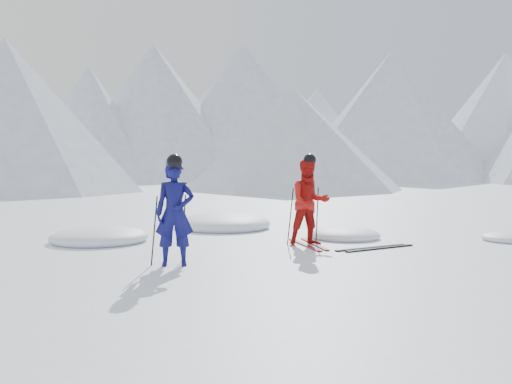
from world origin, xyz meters
TOP-DOWN VIEW (x-y plane):
  - ground at (0.00, 0.00)m, footprint 160.00×160.00m
  - mountain_range at (5.71, 35.31)m, footprint 106.15×62.94m
  - skier_blue at (-3.59, -0.63)m, footprint 0.74×0.63m
  - skier_red at (-0.40, 0.13)m, footprint 1.00×0.87m
  - pole_blue_left at (-3.89, -0.48)m, footprint 0.12×0.08m
  - pole_blue_right at (-3.34, -0.38)m, footprint 0.12×0.07m
  - pole_red_left at (-0.70, 0.38)m, footprint 0.12×0.09m
  - pole_red_right at (-0.10, 0.28)m, footprint 0.12×0.08m
  - ski_worn_left at (-0.52, 0.13)m, footprint 0.49×1.67m
  - ski_worn_right at (-0.28, 0.13)m, footprint 0.60×1.65m
  - ski_loose_a at (0.42, -0.80)m, footprint 1.70×0.10m
  - ski_loose_b at (0.52, -0.95)m, footprint 1.70×0.14m
  - snow_lumps at (-1.25, 2.67)m, footprint 9.43×6.88m

SIDE VIEW (x-z plane):
  - ground at x=0.00m, z-range 0.00..0.00m
  - snow_lumps at x=-1.25m, z-range -0.27..0.27m
  - ski_worn_left at x=-0.52m, z-range 0.00..0.03m
  - ski_worn_right at x=-0.28m, z-range 0.00..0.03m
  - ski_loose_a at x=0.42m, z-range 0.00..0.03m
  - ski_loose_b at x=0.52m, z-range 0.00..0.03m
  - pole_blue_right at x=-3.34m, z-range 0.00..1.14m
  - pole_blue_left at x=-3.89m, z-range 0.00..1.14m
  - pole_red_left at x=-0.70m, z-range 0.00..1.17m
  - pole_red_right at x=-0.10m, z-range 0.00..1.17m
  - skier_blue at x=-3.59m, z-range 0.00..1.71m
  - skier_red at x=-0.40m, z-range 0.00..1.76m
  - mountain_range at x=5.71m, z-range -1.04..14.49m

